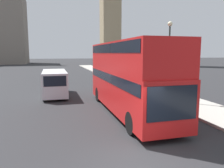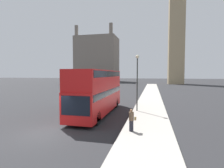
# 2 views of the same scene
# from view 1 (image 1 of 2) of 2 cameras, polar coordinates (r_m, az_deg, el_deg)

# --- Properties ---
(ground_plane) EXTENTS (300.00, 300.00, 0.00)m
(ground_plane) POSITION_cam_1_polar(r_m,az_deg,el_deg) (8.04, 8.89, -20.25)
(ground_plane) COLOR #28282B
(red_double_decker_bus) EXTENTS (2.60, 10.74, 4.46)m
(red_double_decker_bus) POSITION_cam_1_polar(r_m,az_deg,el_deg) (13.87, 4.21, 2.62)
(red_double_decker_bus) COLOR red
(red_double_decker_bus) RESTS_ON ground_plane
(white_van) EXTENTS (2.04, 5.59, 2.23)m
(white_van) POSITION_cam_1_polar(r_m,az_deg,el_deg) (19.98, -14.74, 0.34)
(white_van) COLOR silver
(white_van) RESTS_ON ground_plane
(street_lamp) EXTENTS (0.36, 0.36, 5.95)m
(street_lamp) POSITION_cam_1_polar(r_m,az_deg,el_deg) (16.97, 14.69, 8.62)
(street_lamp) COLOR #2D332D
(street_lamp) RESTS_ON sidewalk_strip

